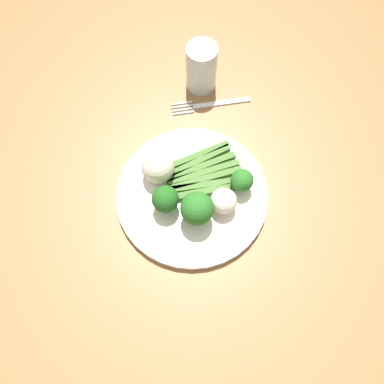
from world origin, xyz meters
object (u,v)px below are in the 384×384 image
(dining_table, at_px, (173,227))
(fork, at_px, (210,105))
(asparagus_bundle, at_px, (202,174))
(cauliflower_outer_edge, at_px, (158,167))
(broccoli_front, at_px, (242,181))
(broccoli_left, at_px, (197,209))
(plate, at_px, (192,195))
(water_glass, at_px, (201,68))
(cauliflower_mid, at_px, (224,202))
(broccoli_front_left, at_px, (165,197))

(dining_table, relative_size, fork, 7.16)
(asparagus_bundle, height_order, cauliflower_outer_edge, cauliflower_outer_edge)
(dining_table, distance_m, cauliflower_outer_edge, 0.17)
(broccoli_front, distance_m, cauliflower_outer_edge, 0.15)
(broccoli_left, bearing_deg, asparagus_bundle, -7.56)
(plate, bearing_deg, fork, -10.37)
(asparagus_bundle, bearing_deg, fork, 65.64)
(asparagus_bundle, distance_m, water_glass, 0.22)
(dining_table, distance_m, fork, 0.27)
(broccoli_front, bearing_deg, water_glass, 15.65)
(asparagus_bundle, relative_size, cauliflower_mid, 3.31)
(cauliflower_outer_edge, bearing_deg, water_glass, -20.40)
(broccoli_front, relative_size, cauliflower_outer_edge, 0.83)
(broccoli_front_left, bearing_deg, dining_table, -122.58)
(fork, bearing_deg, plate, 70.77)
(broccoli_front_left, height_order, fork, broccoli_front_left)
(broccoli_front_left, xyz_separation_m, fork, (0.23, -0.08, -0.05))
(dining_table, relative_size, broccoli_left, 16.61)
(dining_table, bearing_deg, fork, -18.34)
(broccoli_left, xyz_separation_m, cauliflower_outer_edge, (0.09, 0.07, -0.01))
(broccoli_left, distance_m, fork, 0.26)
(cauliflower_mid, relative_size, water_glass, 0.46)
(cauliflower_outer_edge, relative_size, water_glass, 0.58)
(water_glass, bearing_deg, cauliflower_outer_edge, 159.60)
(asparagus_bundle, height_order, fork, asparagus_bundle)
(broccoli_front_left, height_order, cauliflower_mid, broccoli_front_left)
(cauliflower_outer_edge, height_order, water_glass, water_glass)
(broccoli_left, relative_size, cauliflower_mid, 1.49)
(plate, relative_size, broccoli_front, 5.54)
(broccoli_front_left, distance_m, fork, 0.25)
(plate, distance_m, cauliflower_mid, 0.07)
(plate, relative_size, fork, 1.69)
(cauliflower_outer_edge, height_order, fork, cauliflower_outer_edge)
(broccoli_front, xyz_separation_m, cauliflower_outer_edge, (0.03, 0.15, 0.00))
(broccoli_front, bearing_deg, dining_table, 106.25)
(broccoli_front, bearing_deg, asparagus_bundle, 70.18)
(dining_table, relative_size, water_glass, 11.34)
(water_glass, bearing_deg, broccoli_front_left, 166.61)
(plate, relative_size, cauliflower_outer_edge, 4.59)
(plate, relative_size, broccoli_left, 3.92)
(broccoli_left, bearing_deg, fork, -6.67)
(dining_table, distance_m, plate, 0.12)
(broccoli_front_left, bearing_deg, fork, -20.36)
(broccoli_front, xyz_separation_m, broccoli_left, (-0.06, 0.08, 0.01))
(asparagus_bundle, distance_m, broccoli_front, 0.08)
(cauliflower_mid, xyz_separation_m, cauliflower_outer_edge, (0.07, 0.12, 0.01))
(dining_table, distance_m, broccoli_front_left, 0.15)
(asparagus_bundle, xyz_separation_m, water_glass, (0.22, -0.00, 0.03))
(water_glass, bearing_deg, broccoli_left, 177.74)
(broccoli_left, height_order, cauliflower_outer_edge, broccoli_left)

